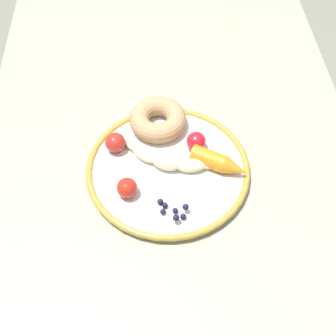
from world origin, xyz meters
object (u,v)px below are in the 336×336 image
(dining_table, at_px, (170,187))
(banana, at_px, (168,158))
(blueberry_pile, at_px, (173,210))
(tomato_mid, at_px, (127,188))
(tomato_far, at_px, (196,141))
(tomato_near, at_px, (115,143))
(plate, at_px, (168,169))
(donut, at_px, (158,120))
(carrot_orange, at_px, (219,163))

(dining_table, xyz_separation_m, banana, (-0.03, 0.01, 0.13))
(blueberry_pile, xyz_separation_m, tomato_mid, (0.04, 0.08, 0.01))
(dining_table, height_order, tomato_far, tomato_far)
(tomato_near, height_order, tomato_mid, tomato_near)
(plate, relative_size, tomato_mid, 8.20)
(tomato_mid, bearing_deg, tomato_far, -53.06)
(donut, distance_m, blueberry_pile, 0.20)
(dining_table, relative_size, tomato_mid, 30.18)
(banana, height_order, tomato_near, tomato_near)
(dining_table, xyz_separation_m, plate, (-0.04, 0.01, 0.11))
(dining_table, height_order, donut, donut)
(donut, height_order, tomato_far, donut)
(banana, xyz_separation_m, donut, (0.09, 0.01, 0.01))
(donut, relative_size, tomato_mid, 3.02)
(dining_table, distance_m, plate, 0.12)
(dining_table, bearing_deg, plate, 169.99)
(tomato_near, bearing_deg, tomato_far, -92.06)
(dining_table, relative_size, blueberry_pile, 20.87)
(tomato_near, bearing_deg, plate, -117.88)
(banana, height_order, blueberry_pile, banana)
(banana, relative_size, tomato_far, 5.60)
(dining_table, height_order, tomato_near, tomato_near)
(carrot_orange, distance_m, tomato_near, 0.20)
(plate, xyz_separation_m, carrot_orange, (-0.01, -0.09, 0.02))
(donut, relative_size, blueberry_pile, 2.09)
(banana, bearing_deg, plate, 176.27)
(plate, relative_size, banana, 1.46)
(plate, bearing_deg, banana, -3.73)
(dining_table, relative_size, tomato_near, 28.92)
(tomato_far, bearing_deg, banana, 120.81)
(banana, distance_m, tomato_far, 0.06)
(tomato_far, bearing_deg, tomato_near, 87.94)
(plate, distance_m, blueberry_pile, 0.10)
(plate, bearing_deg, tomato_mid, 125.20)
(donut, bearing_deg, tomato_far, -130.60)
(plate, relative_size, blueberry_pile, 5.67)
(carrot_orange, xyz_separation_m, tomato_near, (0.06, 0.19, 0.00))
(plate, bearing_deg, carrot_orange, -93.54)
(carrot_orange, relative_size, blueberry_pile, 2.04)
(plate, xyz_separation_m, blueberry_pile, (-0.10, -0.00, 0.01))
(tomato_near, bearing_deg, carrot_orange, -106.65)
(carrot_orange, relative_size, tomato_far, 2.94)
(blueberry_pile, bearing_deg, dining_table, -1.94)
(blueberry_pile, bearing_deg, carrot_orange, -45.08)
(dining_table, height_order, tomato_mid, tomato_mid)
(tomato_near, bearing_deg, tomato_mid, -168.26)
(carrot_orange, height_order, tomato_mid, tomato_mid)
(dining_table, height_order, banana, banana)
(tomato_far, bearing_deg, dining_table, 98.26)
(tomato_mid, bearing_deg, dining_table, -41.83)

